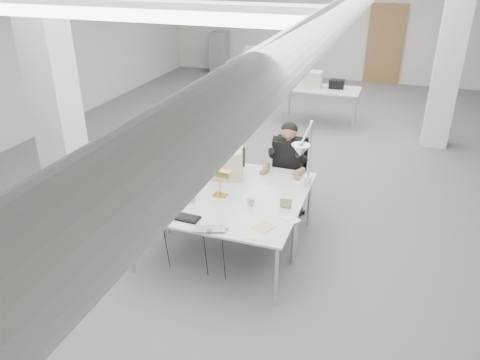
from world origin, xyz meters
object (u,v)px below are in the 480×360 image
(office_chair, at_px, (288,179))
(laptop, at_px, (209,232))
(architect_lamp, at_px, (305,160))
(desk_phone, at_px, (152,197))
(bankers_lamp, at_px, (220,182))
(beige_monitor, at_px, (227,163))
(desk_main, at_px, (213,212))
(monitor, at_px, (178,171))
(seated_person, at_px, (288,154))

(office_chair, relative_size, laptop, 3.10)
(architect_lamp, bearing_deg, desk_phone, 178.56)
(bankers_lamp, distance_m, beige_monitor, 0.54)
(office_chair, xyz_separation_m, beige_monitor, (-0.64, -0.66, 0.43))
(desk_main, distance_m, monitor, 0.64)
(desk_main, bearing_deg, monitor, 157.35)
(office_chair, relative_size, beige_monitor, 2.61)
(laptop, height_order, architect_lamp, architect_lamp)
(desk_main, bearing_deg, laptop, -72.06)
(bankers_lamp, xyz_separation_m, desk_phone, (-0.71, -0.33, -0.15))
(seated_person, relative_size, bankers_lamp, 2.34)
(laptop, bearing_deg, seated_person, 59.98)
(desk_phone, bearing_deg, desk_main, 6.11)
(beige_monitor, bearing_deg, laptop, -92.00)
(laptop, xyz_separation_m, bankers_lamp, (-0.19, 0.79, 0.17))
(beige_monitor, bearing_deg, desk_main, -94.36)
(office_chair, bearing_deg, seated_person, -90.79)
(seated_person, distance_m, bankers_lamp, 1.25)
(beige_monitor, xyz_separation_m, architect_lamp, (1.02, -0.16, 0.25))
(office_chair, bearing_deg, beige_monitor, -135.14)
(bankers_lamp, bearing_deg, architect_lamp, 29.44)
(monitor, distance_m, architect_lamp, 1.46)
(desk_main, relative_size, architect_lamp, 2.08)
(office_chair, xyz_separation_m, seated_person, (-0.00, -0.05, 0.39))
(monitor, xyz_separation_m, architect_lamp, (1.36, 0.52, 0.12))
(beige_monitor, bearing_deg, seated_person, 28.29)
(office_chair, height_order, seated_person, seated_person)
(bankers_lamp, relative_size, desk_phone, 1.86)
(beige_monitor, bearing_deg, desk_phone, -139.79)
(laptop, bearing_deg, desk_phone, 133.25)
(architect_lamp, bearing_deg, desk_main, -164.21)
(desk_main, distance_m, bankers_lamp, 0.42)
(desk_main, xyz_separation_m, bankers_lamp, (-0.05, 0.37, 0.19))
(monitor, relative_size, desk_phone, 3.32)
(monitor, relative_size, beige_monitor, 1.63)
(monitor, distance_m, beige_monitor, 0.77)
(laptop, bearing_deg, bankers_lamp, 83.42)
(office_chair, bearing_deg, bankers_lamp, -114.76)
(laptop, bearing_deg, architect_lamp, 38.06)
(desk_main, distance_m, beige_monitor, 0.93)
(seated_person, xyz_separation_m, beige_monitor, (-0.64, -0.61, 0.04))
(office_chair, relative_size, seated_person, 1.22)
(bankers_lamp, bearing_deg, desk_main, -74.30)
(seated_person, bearing_deg, monitor, -128.11)
(laptop, bearing_deg, beige_monitor, 83.06)
(desk_main, bearing_deg, seated_person, 72.45)
(desk_main, bearing_deg, architect_lamp, 40.53)
(desk_main, relative_size, laptop, 5.49)
(bankers_lamp, xyz_separation_m, beige_monitor, (-0.12, 0.52, 0.01))
(beige_monitor, bearing_deg, office_chair, 30.55)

